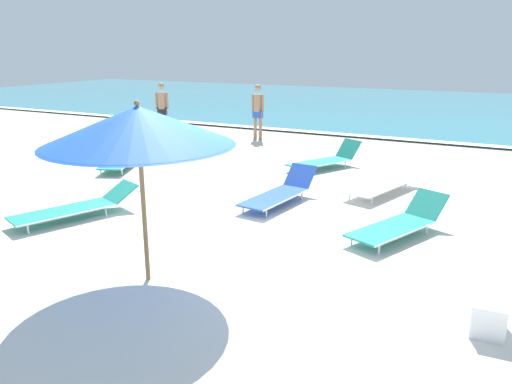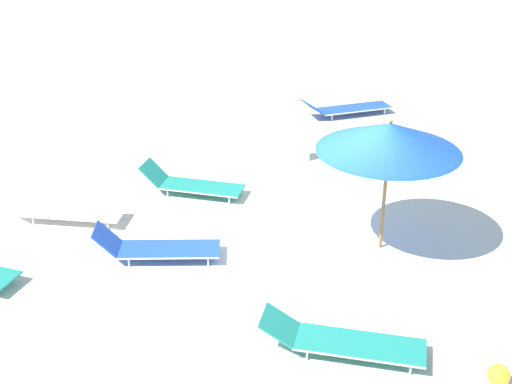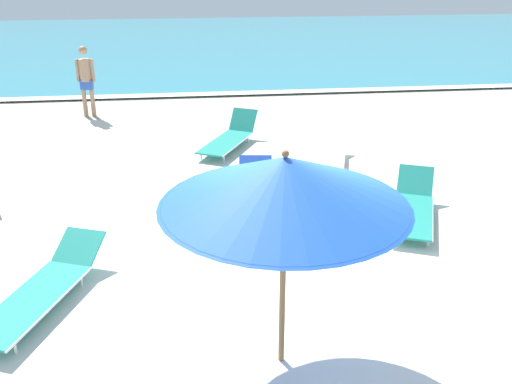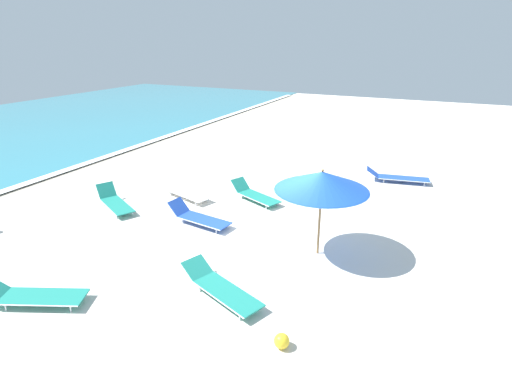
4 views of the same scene
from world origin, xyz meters
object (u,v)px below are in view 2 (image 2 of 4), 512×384
at_px(sun_lounger_mid_beach_pair_a, 191,184).
at_px(cooler_box, 297,151).
at_px(sun_lounger_beside_umbrella, 62,210).
at_px(sun_lounger_near_water_left, 343,341).
at_px(beach_ball, 499,375).
at_px(sun_lounger_under_umbrella, 156,247).
at_px(beach_umbrella, 389,138).
at_px(sun_lounger_near_water_right, 346,108).

xyz_separation_m(sun_lounger_mid_beach_pair_a, cooler_box, (1.42, -2.41, -0.03)).
height_order(sun_lounger_beside_umbrella, sun_lounger_near_water_left, sun_lounger_beside_umbrella).
height_order(beach_ball, cooler_box, cooler_box).
xyz_separation_m(sun_lounger_under_umbrella, sun_lounger_beside_umbrella, (1.63, 1.67, -0.01)).
xyz_separation_m(sun_lounger_beside_umbrella, beach_ball, (-5.39, -5.89, -0.06)).
xyz_separation_m(beach_umbrella, beach_ball, (-3.58, -0.43, -1.86)).
height_order(beach_umbrella, sun_lounger_near_water_right, beach_umbrella).
relative_size(sun_lounger_under_umbrella, sun_lounger_beside_umbrella, 0.90).
bearing_deg(sun_lounger_near_water_left, cooler_box, 15.12).
distance_m(sun_lounger_near_water_right, sun_lounger_mid_beach_pair_a, 5.88).
xyz_separation_m(sun_lounger_near_water_right, sun_lounger_mid_beach_pair_a, (-4.09, 4.22, 0.01)).
height_order(beach_umbrella, cooler_box, beach_umbrella).
bearing_deg(cooler_box, sun_lounger_under_umbrella, -131.78).
bearing_deg(sun_lounger_mid_beach_pair_a, sun_lounger_near_water_right, -23.07).
bearing_deg(sun_lounger_under_umbrella, beach_umbrella, -85.28).
bearing_deg(sun_lounger_beside_umbrella, sun_lounger_mid_beach_pair_a, -55.63).
bearing_deg(beach_umbrella, cooler_box, 9.31).
height_order(sun_lounger_near_water_right, sun_lounger_mid_beach_pair_a, sun_lounger_mid_beach_pair_a).
bearing_deg(cooler_box, sun_lounger_beside_umbrella, -157.90).
relative_size(beach_umbrella, sun_lounger_beside_umbrella, 1.01).
relative_size(sun_lounger_under_umbrella, cooler_box, 4.09).
distance_m(beach_ball, cooler_box, 7.67).
relative_size(sun_lounger_near_water_left, sun_lounger_near_water_right, 0.94).
relative_size(sun_lounger_under_umbrella, beach_ball, 7.28).
bearing_deg(sun_lounger_mid_beach_pair_a, beach_umbrella, -107.37).
bearing_deg(sun_lounger_mid_beach_pair_a, sun_lounger_near_water_left, -139.32).
xyz_separation_m(sun_lounger_near_water_left, sun_lounger_near_water_right, (9.37, -2.52, 0.00)).
bearing_deg(sun_lounger_beside_umbrella, sun_lounger_under_umbrella, -118.10).
distance_m(sun_lounger_beside_umbrella, sun_lounger_near_water_right, 8.22).
bearing_deg(sun_lounger_under_umbrella, cooler_box, -31.97).
bearing_deg(sun_lounger_under_umbrella, beach_ball, -124.35).
height_order(sun_lounger_under_umbrella, beach_ball, sun_lounger_under_umbrella).
height_order(sun_lounger_under_umbrella, cooler_box, sun_lounger_under_umbrella).
height_order(beach_umbrella, sun_lounger_near_water_left, beach_umbrella).
bearing_deg(beach_ball, sun_lounger_under_umbrella, 48.39).
xyz_separation_m(sun_lounger_near_water_left, beach_ball, (-0.90, -1.79, -0.06)).
distance_m(beach_umbrella, cooler_box, 4.45).
distance_m(sun_lounger_beside_umbrella, beach_ball, 7.98).
bearing_deg(sun_lounger_near_water_right, sun_lounger_mid_beach_pair_a, 123.77).
distance_m(sun_lounger_near_water_right, cooler_box, 3.23).
xyz_separation_m(beach_umbrella, sun_lounger_near_water_right, (6.68, -1.16, -1.80)).
bearing_deg(cooler_box, beach_ball, -84.40).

